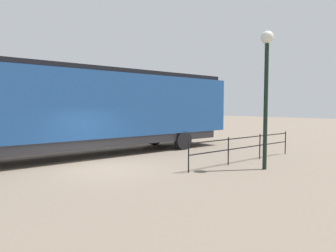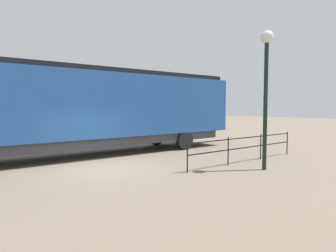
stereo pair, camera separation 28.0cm
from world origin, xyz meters
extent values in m
plane|color=#756656|center=(0.00, 0.00, 0.00)|extent=(120.00, 120.00, 0.00)
cube|color=navy|center=(-3.49, 0.00, 2.59)|extent=(3.10, 18.94, 3.17)
cube|color=black|center=(-3.49, 8.33, 2.11)|extent=(2.98, 2.29, 2.22)
cube|color=black|center=(-3.49, 0.00, 4.29)|extent=(2.79, 18.18, 0.24)
cube|color=#38383D|center=(-3.49, 0.00, 0.78)|extent=(2.79, 17.43, 0.45)
cylinder|color=black|center=(-4.89, 6.06, 0.55)|extent=(0.30, 1.10, 1.10)
cylinder|color=black|center=(-2.09, 6.06, 0.55)|extent=(0.30, 1.10, 1.10)
cylinder|color=black|center=(4.05, 4.86, 2.53)|extent=(0.16, 0.16, 5.05)
sphere|color=silver|center=(4.05, 4.86, 5.20)|extent=(0.49, 0.49, 0.49)
cube|color=black|center=(2.57, 5.60, 1.11)|extent=(0.04, 7.03, 0.04)
cube|color=black|center=(2.57, 5.60, 0.66)|extent=(0.04, 7.03, 0.04)
cylinder|color=black|center=(2.57, 2.09, 0.60)|extent=(0.05, 0.05, 1.21)
cylinder|color=black|center=(2.57, 4.43, 0.60)|extent=(0.05, 0.05, 1.21)
cylinder|color=black|center=(2.57, 6.77, 0.60)|extent=(0.05, 0.05, 1.21)
cylinder|color=black|center=(2.57, 9.12, 0.60)|extent=(0.05, 0.05, 1.21)
camera|label=1|loc=(10.72, -5.65, 2.51)|focal=32.02mm
camera|label=2|loc=(10.89, -5.43, 2.51)|focal=32.02mm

